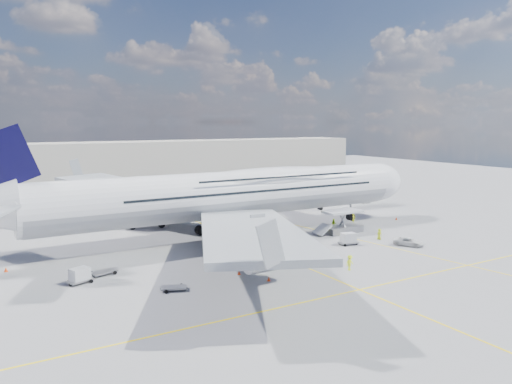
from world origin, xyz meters
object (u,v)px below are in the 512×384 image
cone_wing_left_inner (168,215)px  airliner (232,193)px  crew_loader (334,224)px  cone_wing_right_inner (239,273)px  dolly_row_a (104,272)px  dolly_row_c (226,249)px  cone_wing_left_outer (115,221)px  crew_van (379,234)px  catering_truck_inner (146,215)px  catering_truck_outer (42,206)px  cone_tail (6,269)px  baggage_tug (234,249)px  dolly_nose_near (257,251)px  crew_wing (234,254)px  cone_nose (396,219)px  dolly_row_b (174,287)px  dolly_back (80,275)px  dolly_nose_far (348,238)px  crew_tug (350,263)px  cargo_loader (341,225)px  crew_nose (354,218)px  cone_wing_right_outer (269,279)px  service_van (409,242)px  jet_bridge (334,177)px

cone_wing_left_inner → airliner: bearing=-81.6°
crew_loader → cone_wing_right_inner: (-26.16, -14.21, -0.66)m
dolly_row_a → dolly_row_c: 16.28m
cone_wing_left_outer → crew_van: bearing=-47.4°
catering_truck_inner → catering_truck_outer: bearing=137.6°
dolly_row_c → cone_tail: size_ratio=5.79×
baggage_tug → dolly_nose_near: bearing=-32.0°
crew_van → cone_wing_left_outer: (-31.60, 34.42, -0.60)m
crew_wing → cone_nose: size_ratio=3.63×
cone_wing_right_inner → crew_loader: bearing=28.5°
cone_nose → cone_wing_right_inner: size_ratio=1.07×
catering_truck_outer → crew_van: bearing=-32.6°
catering_truck_inner → crew_loader: (27.02, -17.66, -1.19)m
dolly_row_b → dolly_row_a: bearing=140.6°
cone_tail → crew_van: bearing=-11.9°
dolly_back → crew_loader: bearing=-12.2°
dolly_nose_far → cone_wing_left_inner: dolly_nose_far is taller
dolly_row_a → catering_truck_inner: (13.06, 23.66, 1.75)m
crew_tug → cargo_loader: bearing=43.8°
crew_wing → crew_nose: bearing=-42.5°
dolly_nose_far → baggage_tug: dolly_nose_far is taller
catering_truck_outer → dolly_nose_near: bearing=-48.5°
cone_wing_left_inner → cone_wing_right_outer: cone_wing_left_inner is taller
service_van → crew_loader: 14.76m
baggage_tug → crew_tug: 16.27m
baggage_tug → crew_van: 23.77m
airliner → cone_wing_right_outer: bearing=-107.7°
dolly_nose_far → cone_nose: 22.66m
cargo_loader → crew_tug: cargo_loader is taller
dolly_row_b → cone_wing_right_inner: cone_wing_right_inner is taller
crew_wing → cone_tail: size_ratio=3.20×
airliner → jet_bridge: 31.50m
airliner → baggage_tug: size_ratio=26.64×
dolly_row_b → cone_wing_right_outer: bearing=8.5°
dolly_nose_far → service_van: bearing=-24.5°
dolly_row_a → cone_tail: (-9.93, 7.22, -0.05)m
crew_van → cone_tail: size_ratio=2.84×
cargo_loader → crew_wing: size_ratio=4.37×
cone_wing_left_outer → cone_wing_right_inner: cone_wing_left_outer is taller
baggage_tug → crew_van: (23.48, -3.71, 0.10)m
cone_wing_right_inner → cone_wing_left_outer: bearing=96.3°
catering_truck_inner → crew_nose: 36.76m
cone_wing_right_outer → cargo_loader: bearing=32.9°
airliner → dolly_row_b: 27.43m
dolly_back → catering_truck_inner: catering_truck_inner is taller
catering_truck_inner → cone_nose: bearing=-8.0°
crew_van → cone_wing_left_inner: 40.54m
dolly_nose_far → crew_wing: bearing=-172.6°
dolly_row_a → crew_nose: size_ratio=1.92×
cone_wing_right_outer → dolly_nose_near: bearing=65.9°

